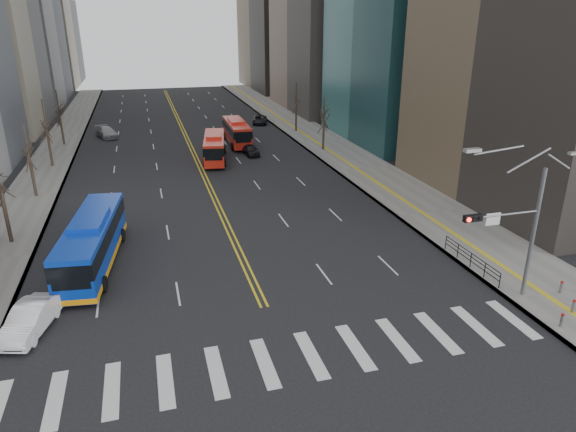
{
  "coord_description": "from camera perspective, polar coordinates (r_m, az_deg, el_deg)",
  "views": [
    {
      "loc": [
        -5.75,
        -20.19,
        15.59
      ],
      "look_at": [
        2.59,
        9.15,
        3.86
      ],
      "focal_mm": 32.0,
      "sensor_mm": 36.0,
      "label": 1
    }
  ],
  "objects": [
    {
      "name": "pedestrian_railing",
      "position": [
        36.14,
        19.67,
        -4.4
      ],
      "size": [
        0.06,
        6.06,
        1.02
      ],
      "color": "black",
      "rests_on": "sidewalk_right"
    },
    {
      "name": "car_silver",
      "position": [
        77.28,
        -19.51,
        8.76
      ],
      "size": [
        3.61,
        5.47,
        1.47
      ],
      "primitive_type": "imported",
      "rotation": [
        0.0,
        0.0,
        0.33
      ],
      "color": "gray",
      "rests_on": "ground"
    },
    {
      "name": "street_trees",
      "position": [
        55.79,
        -17.25,
        9.03
      ],
      "size": [
        35.2,
        47.2,
        7.6
      ],
      "color": "#31281E",
      "rests_on": "ground"
    },
    {
      "name": "sidewalk_right",
      "position": [
        70.93,
        3.71,
        8.36
      ],
      "size": [
        7.0,
        130.0,
        0.15
      ],
      "primitive_type": "cube",
      "color": "gray",
      "rests_on": "ground"
    },
    {
      "name": "sidewalk_left",
      "position": [
        67.86,
        -24.66,
        5.9
      ],
      "size": [
        5.0,
        130.0,
        0.15
      ],
      "primitive_type": "cube",
      "color": "gray",
      "rests_on": "ground"
    },
    {
      "name": "bollards",
      "position": [
        33.34,
        28.45,
        -8.56
      ],
      "size": [
        2.87,
        3.17,
        0.78
      ],
      "color": "slate",
      "rests_on": "sidewalk_right"
    },
    {
      "name": "blue_bus",
      "position": [
        36.56,
        -20.93,
        -2.56
      ],
      "size": [
        4.0,
        12.14,
        3.47
      ],
      "color": "#0B34B1",
      "rests_on": "ground"
    },
    {
      "name": "car_dark_mid",
      "position": [
        63.31,
        -4.16,
        7.32
      ],
      "size": [
        1.75,
        3.84,
        1.28
      ],
      "primitive_type": "imported",
      "rotation": [
        0.0,
        0.0,
        0.07
      ],
      "color": "black",
      "rests_on": "ground"
    },
    {
      "name": "red_bus_far",
      "position": [
        69.04,
        -5.73,
        9.43
      ],
      "size": [
        2.75,
        10.22,
        3.25
      ],
      "color": "red",
      "rests_on": "ground"
    },
    {
      "name": "centerline",
      "position": [
        77.0,
        -11.39,
        8.95
      ],
      "size": [
        0.55,
        100.0,
        0.01
      ],
      "color": "gold",
      "rests_on": "ground"
    },
    {
      "name": "ground",
      "position": [
        26.15,
        0.03,
        -15.57
      ],
      "size": [
        220.0,
        220.0,
        0.0
      ],
      "primitive_type": "plane",
      "color": "black"
    },
    {
      "name": "red_bus_near",
      "position": [
        61.09,
        -8.19,
        7.74
      ],
      "size": [
        3.83,
        10.07,
        3.16
      ],
      "color": "red",
      "rests_on": "ground"
    },
    {
      "name": "crosswalk",
      "position": [
        26.14,
        0.03,
        -15.56
      ],
      "size": [
        26.7,
        4.0,
        0.01
      ],
      "color": "silver",
      "rests_on": "ground"
    },
    {
      "name": "signal_mast",
      "position": [
        31.44,
        23.85,
        -0.81
      ],
      "size": [
        5.37,
        0.37,
        9.39
      ],
      "color": "slate",
      "rests_on": "ground"
    },
    {
      "name": "car_white",
      "position": [
        30.84,
        -26.73,
        -10.19
      ],
      "size": [
        2.85,
        4.93,
        1.54
      ],
      "primitive_type": "imported",
      "rotation": [
        0.0,
        0.0,
        -0.28
      ],
      "color": "white",
      "rests_on": "ground"
    },
    {
      "name": "car_dark_far",
      "position": [
        83.1,
        -3.16,
        10.65
      ],
      "size": [
        3.24,
        5.03,
        1.29
      ],
      "primitive_type": "imported",
      "rotation": [
        0.0,
        0.0,
        -0.25
      ],
      "color": "black",
      "rests_on": "ground"
    }
  ]
}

